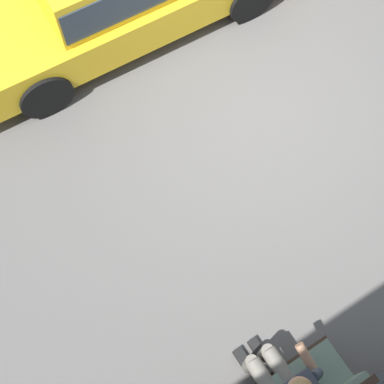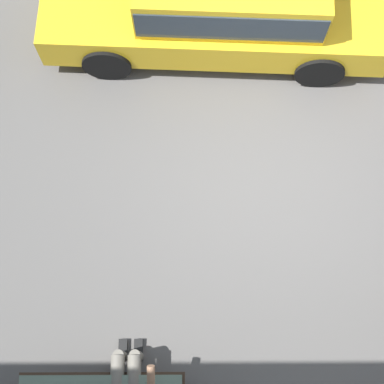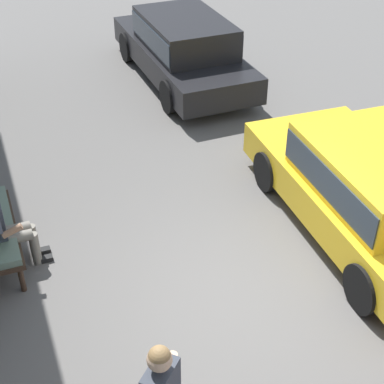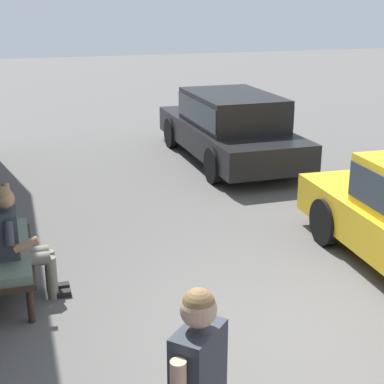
# 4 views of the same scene
# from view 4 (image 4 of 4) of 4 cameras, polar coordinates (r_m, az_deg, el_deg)

# --- Properties ---
(ground_plane) EXTENTS (60.00, 60.00, 0.00)m
(ground_plane) POSITION_cam_4_polar(r_m,az_deg,el_deg) (6.20, 10.83, -13.50)
(ground_plane) COLOR #565451
(person_on_phone) EXTENTS (0.73, 0.74, 1.34)m
(person_on_phone) POSITION_cam_4_polar(r_m,az_deg,el_deg) (6.73, -16.50, -4.57)
(person_on_phone) COLOR #6B665B
(person_on_phone) RESTS_ON ground_plane
(parked_car_far) EXTENTS (4.59, 1.87, 1.41)m
(parked_car_far) POSITION_cam_4_polar(r_m,az_deg,el_deg) (12.07, 3.72, 6.59)
(parked_car_far) COLOR black
(parked_car_far) RESTS_ON ground_plane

